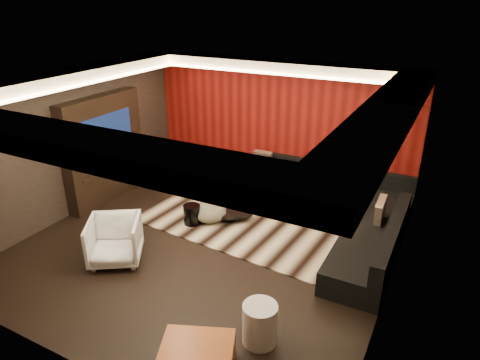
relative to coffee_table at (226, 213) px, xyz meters
The scene contains 25 objects.
floor 0.96m from the coffee_table, 78.70° to the right, with size 6.00×6.00×0.02m, color black.
ceiling 2.86m from the coffee_table, 78.70° to the right, with size 6.00×6.00×0.02m, color silver.
wall_back 2.45m from the coffee_table, 84.88° to the left, with size 6.00×0.02×2.80m, color black.
wall_left 3.24m from the coffee_table, 161.72° to the right, with size 0.02×6.00×2.80m, color black.
wall_right 3.57m from the coffee_table, 16.27° to the right, with size 0.02×6.00×2.80m, color black.
red_feature_wall 2.42m from the coffee_table, 84.78° to the left, with size 5.98×0.05×2.78m, color #6B0C0A.
soffit_back 3.13m from the coffee_table, 83.98° to the left, with size 6.00×0.60×0.22m, color silver.
soffit_front 4.46m from the coffee_table, 87.06° to the right, with size 6.00×0.60×0.22m, color silver.
soffit_left 3.72m from the coffee_table, 159.65° to the right, with size 0.60×4.80×0.22m, color silver.
soffit_right 3.98m from the coffee_table, 17.91° to the right, with size 0.60×4.80×0.22m, color silver.
cove_back 2.88m from the coffee_table, 82.56° to the left, with size 4.80×0.08×0.04m, color #FFD899.
cove_front 4.13m from the coffee_table, 86.76° to the right, with size 4.80×0.08×0.04m, color #FFD899.
cove_left 3.43m from the coffee_table, 156.78° to the right, with size 0.08×4.80×0.04m, color #FFD899.
cove_right 3.68m from the coffee_table, 20.11° to the right, with size 0.08×4.80×0.04m, color #FFD899.
tv_surround 2.86m from the coffee_table, behind, with size 0.30×2.00×2.20m, color black.
tv_screen 2.86m from the coffee_table, behind, with size 0.04×1.30×0.80m, color black.
tv_shelf 2.59m from the coffee_table, behind, with size 0.04×1.60×0.04m, color black.
rug 0.62m from the coffee_table, 45.76° to the left, with size 4.00×3.00×0.02m, color beige.
coffee_table is the anchor object (origin of this frame).
drum_stool 0.67m from the coffee_table, 133.17° to the right, with size 0.32×0.32×0.38m, color black.
striped_pouf 0.32m from the coffee_table, 132.99° to the right, with size 0.62×0.62×0.34m, color beige.
white_side_table 3.25m from the coffee_table, 53.06° to the right, with size 0.44×0.44×0.55m, color silver.
armchair 2.26m from the coffee_table, 113.41° to the right, with size 0.80×0.82×0.75m, color silver.
sectional_sofa 2.14m from the coffee_table, 25.90° to the left, with size 3.65×3.50×0.75m.
throw_pillows 2.02m from the coffee_table, 43.91° to the left, with size 3.06×1.66×0.50m.
Camera 1 is at (3.46, -5.44, 4.04)m, focal length 32.00 mm.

